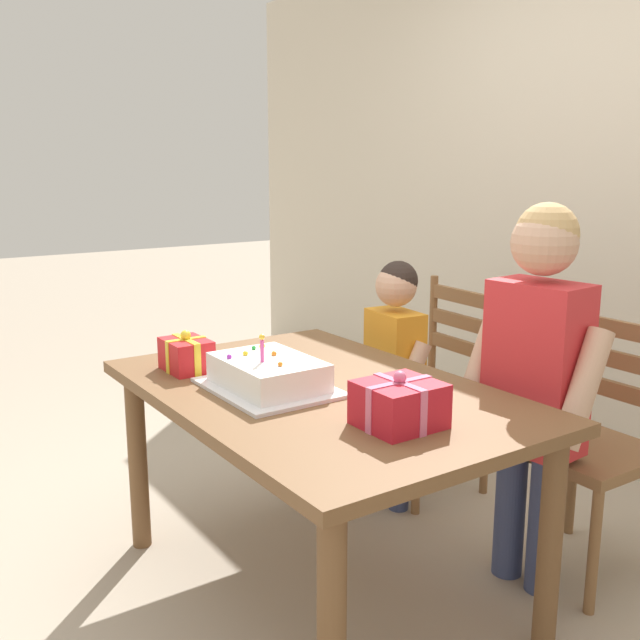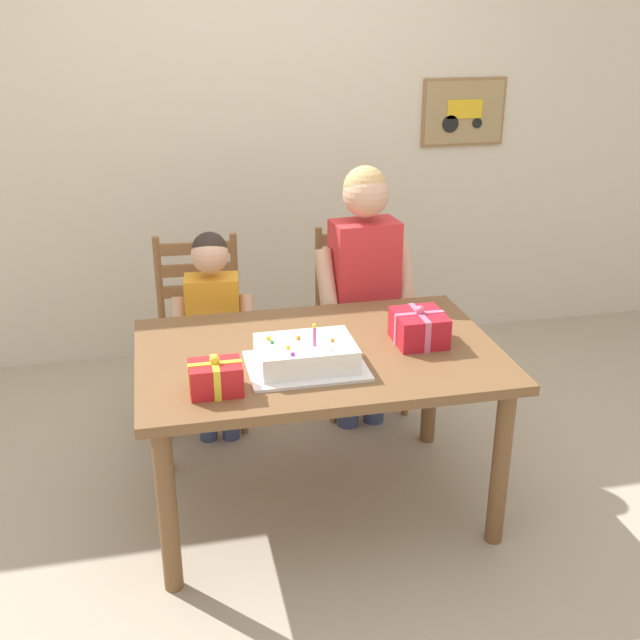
# 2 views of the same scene
# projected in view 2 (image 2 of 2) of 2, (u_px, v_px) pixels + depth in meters

# --- Properties ---
(ground_plane) EXTENTS (20.00, 20.00, 0.00)m
(ground_plane) POSITION_uv_depth(u_px,v_px,m) (319.00, 502.00, 3.34)
(ground_plane) COLOR tan
(back_wall) EXTENTS (6.40, 0.11, 2.60)m
(back_wall) POSITION_uv_depth(u_px,v_px,m) (254.00, 132.00, 4.40)
(back_wall) COLOR beige
(back_wall) RESTS_ON ground
(dining_table) EXTENTS (1.42, 0.94, 0.72)m
(dining_table) POSITION_uv_depth(u_px,v_px,m) (319.00, 371.00, 3.10)
(dining_table) COLOR brown
(dining_table) RESTS_ON ground
(birthday_cake) EXTENTS (0.44, 0.34, 0.19)m
(birthday_cake) POSITION_uv_depth(u_px,v_px,m) (306.00, 356.00, 2.90)
(birthday_cake) COLOR silver
(birthday_cake) RESTS_ON dining_table
(gift_box_red_large) EXTENTS (0.19, 0.14, 0.15)m
(gift_box_red_large) POSITION_uv_depth(u_px,v_px,m) (216.00, 378.00, 2.72)
(gift_box_red_large) COLOR red
(gift_box_red_large) RESTS_ON dining_table
(gift_box_beside_cake) EXTENTS (0.20, 0.22, 0.16)m
(gift_box_beside_cake) POSITION_uv_depth(u_px,v_px,m) (419.00, 328.00, 3.11)
(gift_box_beside_cake) COLOR red
(gift_box_beside_cake) RESTS_ON dining_table
(chair_left) EXTENTS (0.44, 0.44, 0.92)m
(chair_left) POSITION_uv_depth(u_px,v_px,m) (200.00, 331.00, 3.88)
(chair_left) COLOR brown
(chair_left) RESTS_ON ground
(chair_right) EXTENTS (0.43, 0.43, 0.92)m
(chair_right) POSITION_uv_depth(u_px,v_px,m) (360.00, 317.00, 4.04)
(chair_right) COLOR brown
(chair_right) RESTS_ON ground
(child_older) EXTENTS (0.49, 0.28, 1.31)m
(child_older) POSITION_uv_depth(u_px,v_px,m) (364.00, 275.00, 3.66)
(child_older) COLOR #38426B
(child_older) RESTS_ON ground
(child_younger) EXTENTS (0.39, 0.23, 1.05)m
(child_younger) POSITION_uv_depth(u_px,v_px,m) (213.00, 319.00, 3.58)
(child_younger) COLOR #38426B
(child_younger) RESTS_ON ground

